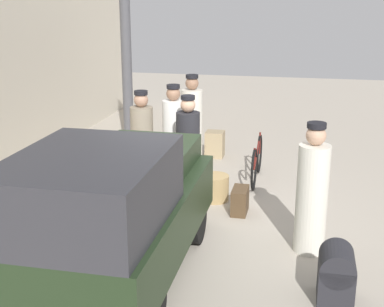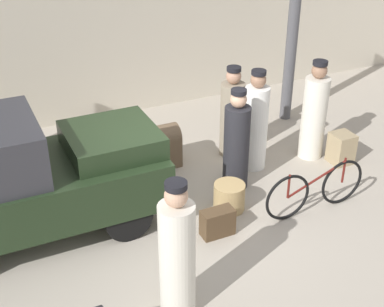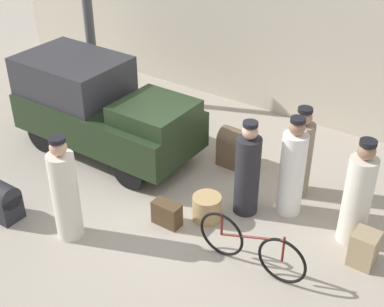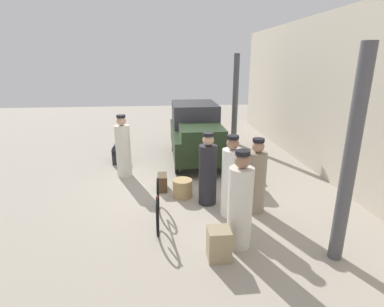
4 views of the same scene
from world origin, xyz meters
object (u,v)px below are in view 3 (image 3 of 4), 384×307
at_px(suitcase_small_leather, 167,214).
at_px(porter_standing_middle, 247,172).
at_px(conductor_in_dark_uniform, 292,171).
at_px(porter_lifting_near_truck, 358,197).
at_px(wicker_basket, 207,208).
at_px(bicycle, 251,247).
at_px(suitcase_black_upright, 237,147).
at_px(truck, 100,106).
at_px(porter_with_bicycle, 65,193).
at_px(porter_carrying_trunk, 300,156).
at_px(trunk_umber_medium, 364,248).
at_px(trunk_barrel_dark, 3,201).

bearing_deg(suitcase_small_leather, porter_standing_middle, 50.12).
height_order(conductor_in_dark_uniform, suitcase_small_leather, conductor_in_dark_uniform).
xyz_separation_m(porter_lifting_near_truck, porter_standing_middle, (-1.73, -0.31, -0.05)).
height_order(wicker_basket, porter_standing_middle, porter_standing_middle).
relative_size(bicycle, wicker_basket, 3.65).
bearing_deg(suitcase_black_upright, wicker_basket, -75.44).
relative_size(truck, porter_with_bicycle, 2.03).
bearing_deg(wicker_basket, porter_with_bicycle, -134.66).
distance_m(porter_carrying_trunk, trunk_umber_medium, 2.00).
bearing_deg(porter_with_bicycle, suitcase_black_upright, 71.12).
xyz_separation_m(porter_lifting_near_truck, suitcase_black_upright, (-2.58, 0.83, -0.43)).
relative_size(suitcase_black_upright, suitcase_small_leather, 1.59).
distance_m(bicycle, wicker_basket, 1.30).
bearing_deg(porter_with_bicycle, trunk_barrel_dark, -165.96).
bearing_deg(bicycle, conductor_in_dark_uniform, 95.01).
relative_size(porter_with_bicycle, trunk_umber_medium, 3.24).
bearing_deg(trunk_umber_medium, truck, 177.42).
bearing_deg(suitcase_small_leather, conductor_in_dark_uniform, 44.68).
bearing_deg(porter_lifting_near_truck, porter_carrying_trunk, 151.47).
bearing_deg(truck, bicycle, -17.30).
bearing_deg(porter_carrying_trunk, trunk_umber_medium, -34.74).
xyz_separation_m(conductor_in_dark_uniform, porter_with_bicycle, (-2.57, -2.54, 0.01)).
bearing_deg(bicycle, wicker_basket, 152.77).
xyz_separation_m(conductor_in_dark_uniform, trunk_umber_medium, (1.47, -0.53, -0.53)).
distance_m(porter_with_bicycle, suitcase_black_upright, 3.49).
bearing_deg(trunk_umber_medium, trunk_barrel_dark, -156.21).
height_order(porter_with_bicycle, suitcase_small_leather, porter_with_bicycle).
height_order(truck, trunk_barrel_dark, truck).
distance_m(truck, trunk_barrel_dark, 2.64).
height_order(bicycle, porter_lifting_near_truck, porter_lifting_near_truck).
bearing_deg(truck, porter_carrying_trunk, 12.79).
bearing_deg(porter_lifting_near_truck, conductor_in_dark_uniform, 174.76).
distance_m(porter_lifting_near_truck, trunk_barrel_dark, 5.64).
relative_size(wicker_basket, porter_lifting_near_truck, 0.27).
xyz_separation_m(wicker_basket, trunk_barrel_dark, (-2.77, -1.88, 0.12)).
distance_m(bicycle, trunk_umber_medium, 1.69).
bearing_deg(truck, wicker_basket, -13.04).
relative_size(bicycle, trunk_barrel_dark, 2.62).
distance_m(truck, porter_standing_middle, 3.35).
relative_size(porter_carrying_trunk, porter_with_bicycle, 0.93).
distance_m(truck, porter_carrying_trunk, 3.92).
relative_size(porter_lifting_near_truck, suitcase_black_upright, 2.38).
xyz_separation_m(bicycle, suitcase_small_leather, (-1.61, 0.10, -0.18)).
relative_size(porter_with_bicycle, suitcase_small_leather, 3.77).
bearing_deg(bicycle, porter_lifting_near_truck, 55.63).
bearing_deg(trunk_barrel_dark, bicycle, 18.21).
xyz_separation_m(conductor_in_dark_uniform, trunk_barrel_dark, (-3.78, -2.84, -0.47)).
bearing_deg(porter_lifting_near_truck, suitcase_black_upright, 162.11).
bearing_deg(porter_standing_middle, trunk_barrel_dark, -142.57).
distance_m(wicker_basket, suitcase_small_leather, 0.67).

